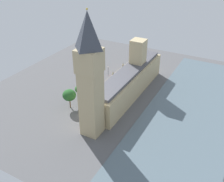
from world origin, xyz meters
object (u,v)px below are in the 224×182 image
(parliament_building, at_px, (129,80))
(clock_tower, at_px, (90,76))
(car_dark_green_corner, at_px, (95,97))
(plane_tree_opposite_hall, at_px, (69,95))
(street_lamp_by_river_gate, at_px, (108,69))
(pedestrian_trailing, at_px, (128,76))
(plane_tree_under_trees, at_px, (80,89))
(double_decker_bus_leading, at_px, (110,83))
(pedestrian_near_tower, at_px, (112,90))
(car_black_far_end, at_px, (82,109))
(double_decker_bus_midblock, at_px, (122,74))
(street_lamp_kerbside, at_px, (86,87))

(parliament_building, xyz_separation_m, clock_tower, (-0.35, 39.17, 20.40))
(car_dark_green_corner, height_order, plane_tree_opposite_hall, plane_tree_opposite_hall)
(parliament_building, height_order, street_lamp_by_river_gate, parliament_building)
(parliament_building, xyz_separation_m, pedestrian_trailing, (8.73, -17.00, -7.26))
(plane_tree_under_trees, relative_size, street_lamp_by_river_gate, 1.45)
(pedestrian_trailing, relative_size, plane_tree_under_trees, 0.18)
(clock_tower, height_order, double_decker_bus_leading, clock_tower)
(clock_tower, bearing_deg, pedestrian_near_tower, -74.68)
(double_decker_bus_leading, distance_m, pedestrian_near_tower, 5.08)
(parliament_building, xyz_separation_m, pedestrian_near_tower, (9.59, 2.91, -7.30))
(parliament_building, xyz_separation_m, car_black_far_end, (13.71, 27.03, -7.09))
(pedestrian_near_tower, bearing_deg, plane_tree_opposite_hall, -78.28)
(plane_tree_opposite_hall, bearing_deg, plane_tree_under_trees, -92.54)
(double_decker_bus_midblock, bearing_deg, parliament_building, -52.43)
(double_decker_bus_midblock, distance_m, street_lamp_by_river_gate, 9.44)
(car_dark_green_corner, xyz_separation_m, pedestrian_trailing, (-5.10, -31.57, -0.17))
(clock_tower, distance_m, plane_tree_under_trees, 36.07)
(clock_tower, height_order, plane_tree_under_trees, clock_tower)
(parliament_building, xyz_separation_m, plane_tree_opposite_hall, (20.57, 27.66, -0.70))
(pedestrian_near_tower, bearing_deg, car_black_far_end, -64.04)
(clock_tower, relative_size, car_dark_green_corner, 13.45)
(pedestrian_trailing, relative_size, street_lamp_kerbside, 0.23)
(car_black_far_end, bearing_deg, plane_tree_under_trees, 130.59)
(double_decker_bus_leading, relative_size, pedestrian_near_tower, 6.98)
(car_dark_green_corner, distance_m, car_black_far_end, 12.46)
(parliament_building, distance_m, plane_tree_under_trees, 27.80)
(pedestrian_trailing, height_order, plane_tree_under_trees, plane_tree_under_trees)
(parliament_building, bearing_deg, pedestrian_trailing, -62.82)
(clock_tower, height_order, pedestrian_trailing, clock_tower)
(double_decker_bus_leading, relative_size, plane_tree_opposite_hall, 1.03)
(car_black_far_end, bearing_deg, street_lamp_kerbside, 117.35)
(double_decker_bus_leading, xyz_separation_m, car_black_far_end, (0.97, 27.59, -1.75))
(plane_tree_opposite_hall, bearing_deg, pedestrian_near_tower, -113.94)
(pedestrian_trailing, distance_m, plane_tree_under_trees, 38.29)
(pedestrian_near_tower, bearing_deg, pedestrian_trailing, 123.18)
(clock_tower, relative_size, double_decker_bus_leading, 5.18)
(double_decker_bus_leading, xyz_separation_m, street_lamp_kerbside, (7.86, 13.35, 2.19))
(clock_tower, height_order, double_decker_bus_midblock, clock_tower)
(pedestrian_trailing, bearing_deg, plane_tree_opposite_hall, 19.00)
(car_black_far_end, height_order, street_lamp_by_river_gate, street_lamp_by_river_gate)
(pedestrian_near_tower, relative_size, street_lamp_kerbside, 0.22)
(car_dark_green_corner, relative_size, car_black_far_end, 0.89)
(parliament_building, distance_m, pedestrian_near_tower, 12.40)
(parliament_building, height_order, double_decker_bus_midblock, parliament_building)
(double_decker_bus_leading, relative_size, pedestrian_trailing, 6.63)
(car_black_far_end, bearing_deg, clock_tower, -39.33)
(double_decker_bus_leading, distance_m, plane_tree_opposite_hall, 29.65)
(clock_tower, relative_size, pedestrian_near_tower, 36.16)
(street_lamp_kerbside, relative_size, street_lamp_by_river_gate, 1.15)
(car_black_far_end, distance_m, street_lamp_by_river_gate, 41.90)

